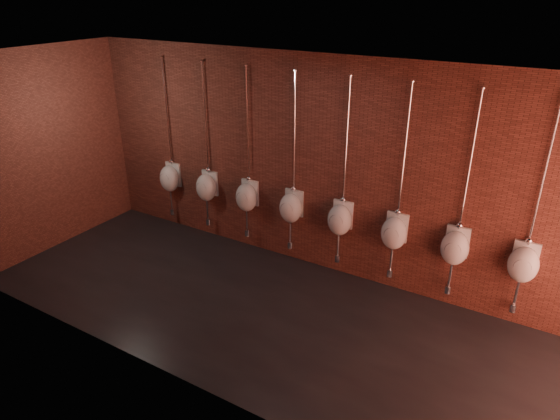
{
  "coord_description": "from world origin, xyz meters",
  "views": [
    {
      "loc": [
        2.78,
        -4.61,
        4.04
      ],
      "look_at": [
        -0.51,
        0.9,
        1.1
      ],
      "focal_mm": 32.0,
      "sensor_mm": 36.0,
      "label": 1
    }
  ],
  "objects_px": {
    "urinal_7": "(523,263)",
    "urinal_2": "(247,196)",
    "urinal_0": "(170,178)",
    "urinal_6": "(455,247)",
    "urinal_1": "(206,186)",
    "urinal_5": "(394,232)",
    "urinal_4": "(340,219)",
    "urinal_3": "(291,207)"
  },
  "relations": [
    {
      "from": "urinal_7",
      "to": "urinal_2",
      "type": "bearing_deg",
      "value": 180.0
    },
    {
      "from": "urinal_0",
      "to": "urinal_6",
      "type": "height_order",
      "value": "same"
    },
    {
      "from": "urinal_1",
      "to": "urinal_5",
      "type": "xyz_separation_m",
      "value": [
        3.24,
        0.0,
        0.0
      ]
    },
    {
      "from": "urinal_4",
      "to": "urinal_6",
      "type": "bearing_deg",
      "value": 0.0
    },
    {
      "from": "urinal_4",
      "to": "urinal_7",
      "type": "distance_m",
      "value": 2.43
    },
    {
      "from": "urinal_5",
      "to": "urinal_2",
      "type": "bearing_deg",
      "value": 180.0
    },
    {
      "from": "urinal_4",
      "to": "urinal_1",
      "type": "bearing_deg",
      "value": 180.0
    },
    {
      "from": "urinal_4",
      "to": "urinal_5",
      "type": "height_order",
      "value": "same"
    },
    {
      "from": "urinal_2",
      "to": "urinal_5",
      "type": "distance_m",
      "value": 2.43
    },
    {
      "from": "urinal_6",
      "to": "urinal_7",
      "type": "height_order",
      "value": "same"
    },
    {
      "from": "urinal_3",
      "to": "urinal_4",
      "type": "distance_m",
      "value": 0.81
    },
    {
      "from": "urinal_0",
      "to": "urinal_2",
      "type": "distance_m",
      "value": 1.62
    },
    {
      "from": "urinal_5",
      "to": "urinal_7",
      "type": "distance_m",
      "value": 1.62
    },
    {
      "from": "urinal_2",
      "to": "urinal_7",
      "type": "relative_size",
      "value": 1.0
    },
    {
      "from": "urinal_3",
      "to": "urinal_4",
      "type": "bearing_deg",
      "value": 0.0
    },
    {
      "from": "urinal_1",
      "to": "urinal_2",
      "type": "distance_m",
      "value": 0.81
    },
    {
      "from": "urinal_3",
      "to": "urinal_4",
      "type": "height_order",
      "value": "same"
    },
    {
      "from": "urinal_6",
      "to": "urinal_4",
      "type": "bearing_deg",
      "value": 180.0
    },
    {
      "from": "urinal_7",
      "to": "urinal_1",
      "type": "bearing_deg",
      "value": 180.0
    },
    {
      "from": "urinal_3",
      "to": "urinal_5",
      "type": "relative_size",
      "value": 1.0
    },
    {
      "from": "urinal_0",
      "to": "urinal_6",
      "type": "distance_m",
      "value": 4.86
    },
    {
      "from": "urinal_0",
      "to": "urinal_7",
      "type": "height_order",
      "value": "same"
    },
    {
      "from": "urinal_3",
      "to": "urinal_2",
      "type": "bearing_deg",
      "value": 180.0
    },
    {
      "from": "urinal_0",
      "to": "urinal_3",
      "type": "relative_size",
      "value": 1.0
    },
    {
      "from": "urinal_0",
      "to": "urinal_6",
      "type": "bearing_deg",
      "value": 0.0
    },
    {
      "from": "urinal_6",
      "to": "urinal_0",
      "type": "bearing_deg",
      "value": 180.0
    },
    {
      "from": "urinal_0",
      "to": "urinal_5",
      "type": "distance_m",
      "value": 4.05
    },
    {
      "from": "urinal_3",
      "to": "urinal_7",
      "type": "relative_size",
      "value": 1.0
    },
    {
      "from": "urinal_2",
      "to": "urinal_5",
      "type": "relative_size",
      "value": 1.0
    },
    {
      "from": "urinal_3",
      "to": "urinal_0",
      "type": "bearing_deg",
      "value": 180.0
    },
    {
      "from": "urinal_2",
      "to": "urinal_3",
      "type": "bearing_deg",
      "value": 0.0
    },
    {
      "from": "urinal_2",
      "to": "urinal_7",
      "type": "bearing_deg",
      "value": 0.0
    },
    {
      "from": "urinal_6",
      "to": "urinal_7",
      "type": "bearing_deg",
      "value": 0.0
    },
    {
      "from": "urinal_1",
      "to": "urinal_7",
      "type": "bearing_deg",
      "value": 0.0
    },
    {
      "from": "urinal_0",
      "to": "urinal_2",
      "type": "relative_size",
      "value": 1.0
    },
    {
      "from": "urinal_2",
      "to": "urinal_4",
      "type": "height_order",
      "value": "same"
    },
    {
      "from": "urinal_6",
      "to": "urinal_7",
      "type": "distance_m",
      "value": 0.81
    },
    {
      "from": "urinal_3",
      "to": "urinal_7",
      "type": "bearing_deg",
      "value": 0.0
    },
    {
      "from": "urinal_3",
      "to": "urinal_1",
      "type": "bearing_deg",
      "value": 180.0
    },
    {
      "from": "urinal_5",
      "to": "urinal_4",
      "type": "bearing_deg",
      "value": 180.0
    },
    {
      "from": "urinal_7",
      "to": "urinal_3",
      "type": "bearing_deg",
      "value": 180.0
    },
    {
      "from": "urinal_4",
      "to": "urinal_5",
      "type": "relative_size",
      "value": 1.0
    }
  ]
}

